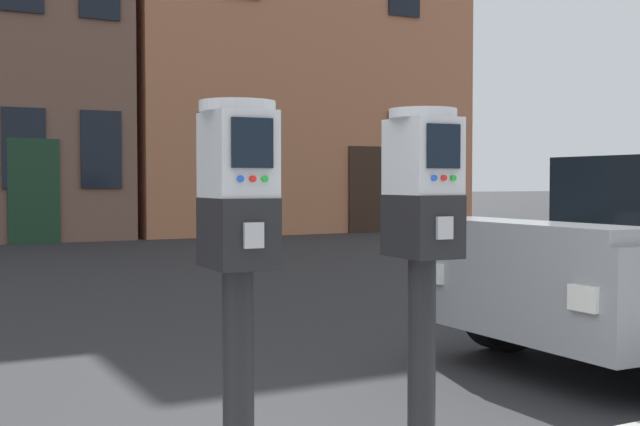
{
  "coord_description": "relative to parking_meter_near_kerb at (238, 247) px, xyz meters",
  "views": [
    {
      "loc": [
        -1.07,
        -2.39,
        1.24
      ],
      "look_at": [
        0.13,
        -0.14,
        1.14
      ],
      "focal_mm": 45.94,
      "sensor_mm": 36.0,
      "label": 1
    }
  ],
  "objects": [
    {
      "name": "parking_meter_twin_adjacent",
      "position": [
        0.63,
        0.0,
        0.0
      ],
      "size": [
        0.22,
        0.26,
        1.33
      ],
      "rotation": [
        0.0,
        0.0,
        -1.61
      ],
      "color": "black",
      "rests_on": "sidewalk_slab"
    },
    {
      "name": "parking_meter_near_kerb",
      "position": [
        0.0,
        0.0,
        0.0
      ],
      "size": [
        0.22,
        0.26,
        1.32
      ],
      "rotation": [
        0.0,
        0.0,
        -1.61
      ],
      "color": "black",
      "rests_on": "sidewalk_slab"
    },
    {
      "name": "townhouse_brick_corner",
      "position": [
        8.37,
        18.02,
        4.89
      ],
      "size": [
        8.71,
        6.31,
        11.88
      ],
      "color": "#B7704C",
      "rests_on": "ground_plane"
    }
  ]
}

